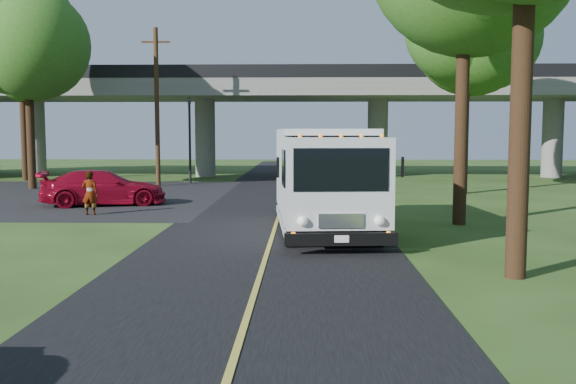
{
  "coord_description": "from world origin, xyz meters",
  "views": [
    {
      "loc": [
        0.97,
        -12.68,
        3.13
      ],
      "look_at": [
        0.54,
        3.56,
        1.6
      ],
      "focal_mm": 40.0,
      "sensor_mm": 36.0,
      "label": 1
    }
  ],
  "objects_px": {
    "tree_left_far": "(24,63)",
    "step_van": "(325,177)",
    "red_sedan": "(103,188)",
    "pedestrian": "(90,193)",
    "tree_right_far": "(472,27)",
    "traffic_signal": "(190,131)",
    "utility_pole": "(157,106)",
    "tree_left_lot": "(30,42)"
  },
  "relations": [
    {
      "from": "tree_left_far",
      "to": "step_van",
      "type": "distance_m",
      "value": 28.36
    },
    {
      "from": "pedestrian",
      "to": "tree_left_lot",
      "type": "bearing_deg",
      "value": -56.57
    },
    {
      "from": "tree_left_lot",
      "to": "tree_left_far",
      "type": "height_order",
      "value": "tree_left_lot"
    },
    {
      "from": "traffic_signal",
      "to": "tree_left_lot",
      "type": "relative_size",
      "value": 0.5
    },
    {
      "from": "tree_right_far",
      "to": "utility_pole",
      "type": "bearing_deg",
      "value": 166.0
    },
    {
      "from": "pedestrian",
      "to": "traffic_signal",
      "type": "bearing_deg",
      "value": -92.51
    },
    {
      "from": "utility_pole",
      "to": "pedestrian",
      "type": "bearing_deg",
      "value": -88.2
    },
    {
      "from": "pedestrian",
      "to": "utility_pole",
      "type": "bearing_deg",
      "value": -86.55
    },
    {
      "from": "traffic_signal",
      "to": "utility_pole",
      "type": "xyz_separation_m",
      "value": [
        -1.5,
        -2.0,
        1.4
      ]
    },
    {
      "from": "traffic_signal",
      "to": "red_sedan",
      "type": "bearing_deg",
      "value": -97.83
    },
    {
      "from": "utility_pole",
      "to": "tree_left_far",
      "type": "height_order",
      "value": "tree_left_far"
    },
    {
      "from": "utility_pole",
      "to": "tree_right_far",
      "type": "xyz_separation_m",
      "value": [
        16.71,
        -4.16,
        3.71
      ]
    },
    {
      "from": "tree_left_lot",
      "to": "tree_left_far",
      "type": "bearing_deg",
      "value": 116.57
    },
    {
      "from": "traffic_signal",
      "to": "step_van",
      "type": "xyz_separation_m",
      "value": [
        7.59,
        -18.99,
        -1.45
      ]
    },
    {
      "from": "tree_left_far",
      "to": "pedestrian",
      "type": "bearing_deg",
      "value": -60.02
    },
    {
      "from": "step_van",
      "to": "pedestrian",
      "type": "relative_size",
      "value": 4.73
    },
    {
      "from": "step_van",
      "to": "pedestrian",
      "type": "height_order",
      "value": "step_van"
    },
    {
      "from": "step_van",
      "to": "red_sedan",
      "type": "relative_size",
      "value": 1.51
    },
    {
      "from": "traffic_signal",
      "to": "red_sedan",
      "type": "relative_size",
      "value": 1.0
    },
    {
      "from": "step_van",
      "to": "traffic_signal",
      "type": "bearing_deg",
      "value": 107.31
    },
    {
      "from": "tree_right_far",
      "to": "traffic_signal",
      "type": "bearing_deg",
      "value": 157.93
    },
    {
      "from": "utility_pole",
      "to": "pedestrian",
      "type": "distance_m",
      "value": 13.52
    },
    {
      "from": "traffic_signal",
      "to": "utility_pole",
      "type": "relative_size",
      "value": 0.58
    },
    {
      "from": "tree_left_lot",
      "to": "step_van",
      "type": "distance_m",
      "value": 22.24
    },
    {
      "from": "red_sedan",
      "to": "traffic_signal",
      "type": "bearing_deg",
      "value": -23.89
    },
    {
      "from": "tree_left_far",
      "to": "pedestrian",
      "type": "relative_size",
      "value": 5.96
    },
    {
      "from": "traffic_signal",
      "to": "red_sedan",
      "type": "height_order",
      "value": "traffic_signal"
    },
    {
      "from": "utility_pole",
      "to": "red_sedan",
      "type": "xyz_separation_m",
      "value": [
        -0.11,
        -9.73,
        -3.84
      ]
    },
    {
      "from": "step_van",
      "to": "tree_left_lot",
      "type": "bearing_deg",
      "value": 131.58
    },
    {
      "from": "step_van",
      "to": "pedestrian",
      "type": "xyz_separation_m",
      "value": [
        -8.69,
        4.01,
        -0.92
      ]
    },
    {
      "from": "tree_right_far",
      "to": "red_sedan",
      "type": "distance_m",
      "value": 19.26
    },
    {
      "from": "red_sedan",
      "to": "pedestrian",
      "type": "bearing_deg",
      "value": 173.05
    },
    {
      "from": "tree_right_far",
      "to": "tree_left_far",
      "type": "distance_m",
      "value": 27.22
    },
    {
      "from": "tree_left_lot",
      "to": "tree_left_far",
      "type": "relative_size",
      "value": 1.06
    },
    {
      "from": "tree_right_far",
      "to": "red_sedan",
      "type": "xyz_separation_m",
      "value": [
        -16.82,
        -5.57,
        -7.55
      ]
    },
    {
      "from": "tree_right_far",
      "to": "pedestrian",
      "type": "xyz_separation_m",
      "value": [
        -16.3,
        -8.82,
        -7.47
      ]
    },
    {
      "from": "tree_left_far",
      "to": "step_van",
      "type": "relative_size",
      "value": 1.26
    },
    {
      "from": "utility_pole",
      "to": "red_sedan",
      "type": "bearing_deg",
      "value": -90.67
    },
    {
      "from": "step_van",
      "to": "red_sedan",
      "type": "height_order",
      "value": "step_van"
    },
    {
      "from": "utility_pole",
      "to": "red_sedan",
      "type": "height_order",
      "value": "utility_pole"
    },
    {
      "from": "utility_pole",
      "to": "pedestrian",
      "type": "height_order",
      "value": "utility_pole"
    },
    {
      "from": "traffic_signal",
      "to": "utility_pole",
      "type": "distance_m",
      "value": 2.86
    }
  ]
}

